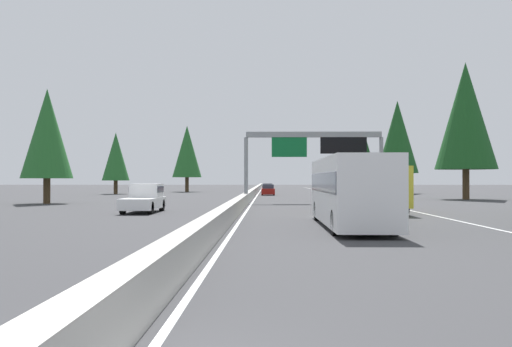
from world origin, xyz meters
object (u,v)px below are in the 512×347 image
at_px(conifer_right_far, 397,137).
at_px(conifer_left_far, 187,152).
at_px(sedan_mid_center, 268,188).
at_px(conifer_right_distant, 365,157).
at_px(bus_near_center, 349,189).
at_px(conifer_left_near, 47,134).
at_px(sedan_far_left, 268,190).
at_px(sign_gantry_overhead, 315,146).
at_px(oncoming_near, 145,198).
at_px(conifer_right_mid, 466,116).
at_px(box_truck_mid_left, 379,188).
at_px(conifer_left_mid, 116,157).

bearing_deg(conifer_right_far, conifer_left_far, 72.56).
xyz_separation_m(sedan_mid_center, conifer_right_distant, (12.65, -18.56, 5.70)).
relative_size(bus_near_center, conifer_left_near, 1.12).
distance_m(sedan_far_left, sedan_mid_center, 18.01).
bearing_deg(sedan_far_left, sign_gantry_overhead, -170.51).
height_order(sedan_mid_center, conifer_right_far, conifer_right_far).
height_order(oncoming_near, conifer_left_near, conifer_left_near).
relative_size(sign_gantry_overhead, conifer_right_mid, 0.86).
xyz_separation_m(sedan_far_left, oncoming_near, (-40.52, 8.11, 0.23)).
bearing_deg(box_truck_mid_left, conifer_right_distant, -8.99).
bearing_deg(conifer_left_mid, bus_near_center, -155.44).
bearing_deg(sign_gantry_overhead, box_truck_mid_left, -168.64).
bearing_deg(conifer_left_mid, sedan_mid_center, -60.40).
xyz_separation_m(sign_gantry_overhead, conifer_right_far, (35.33, -15.49, 3.48)).
xyz_separation_m(bus_near_center, conifer_right_mid, (35.37, -17.51, 7.25)).
xyz_separation_m(sedan_far_left, sedan_mid_center, (18.01, 0.06, 0.00)).
bearing_deg(conifer_right_distant, sign_gantry_overhead, 165.90).
height_order(conifer_right_mid, conifer_left_mid, conifer_right_mid).
relative_size(box_truck_mid_left, oncoming_near, 1.52).
height_order(sedan_mid_center, oncoming_near, oncoming_near).
xyz_separation_m(bus_near_center, conifer_right_far, (61.29, -16.13, 6.93)).
xyz_separation_m(sedan_far_left, conifer_left_far, (20.16, 14.03, 6.30)).
bearing_deg(bus_near_center, conifer_right_far, -14.75).
relative_size(bus_near_center, conifer_left_mid, 1.27).
bearing_deg(conifer_left_near, conifer_right_mid, -74.54).
distance_m(conifer_right_far, conifer_left_far, 35.51).
distance_m(sign_gantry_overhead, oncoming_near, 19.73).
distance_m(sign_gantry_overhead, conifer_left_near, 24.04).
relative_size(sign_gantry_overhead, conifer_right_distant, 1.21).
bearing_deg(oncoming_near, bus_near_center, 46.34).
bearing_deg(bus_near_center, conifer_left_mid, 24.56).
relative_size(sedan_mid_center, conifer_right_far, 0.31).
distance_m(conifer_right_distant, conifer_left_near, 69.70).
relative_size(conifer_right_mid, conifer_left_far, 1.28).
xyz_separation_m(sign_gantry_overhead, sedan_far_left, (25.80, 4.31, -4.49)).
relative_size(sedan_mid_center, conifer_right_mid, 0.30).
bearing_deg(oncoming_near, conifer_left_mid, -162.67).
height_order(sedan_mid_center, conifer_right_distant, conifer_right_distant).
distance_m(bus_near_center, conifer_left_far, 74.25).
height_order(conifer_right_mid, conifer_right_far, conifer_right_mid).
distance_m(sign_gantry_overhead, conifer_right_mid, 19.68).
xyz_separation_m(sign_gantry_overhead, conifer_right_distant, (56.47, -14.18, 1.22)).
distance_m(bus_near_center, box_truck_mid_left, 11.92).
bearing_deg(conifer_left_mid, conifer_right_mid, -116.48).
xyz_separation_m(oncoming_near, conifer_right_distant, (71.19, -26.60, 5.47)).
distance_m(sedan_far_left, conifer_right_far, 23.37).
height_order(bus_near_center, conifer_right_distant, conifer_right_distant).
bearing_deg(box_truck_mid_left, sedan_far_left, 10.17).
bearing_deg(conifer_right_far, oncoming_near, 150.85).
relative_size(sedan_far_left, sedan_mid_center, 1.00).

